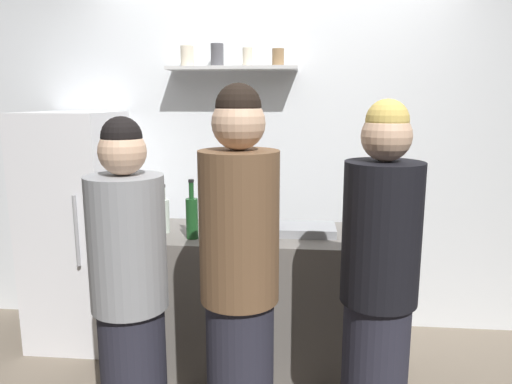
% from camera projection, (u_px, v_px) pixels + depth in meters
% --- Properties ---
extents(back_wall_assembly, '(4.80, 0.32, 2.60)m').
position_uv_depth(back_wall_assembly, '(274.00, 151.00, 3.47)').
color(back_wall_assembly, white).
rests_on(back_wall_assembly, ground).
extents(refrigerator, '(0.57, 0.67, 1.59)m').
position_uv_depth(refrigerator, '(78.00, 228.00, 3.30)').
color(refrigerator, white).
rests_on(refrigerator, ground).
extents(counter, '(1.63, 0.60, 0.88)m').
position_uv_depth(counter, '(256.00, 301.00, 2.95)').
color(counter, '#66605B').
rests_on(counter, ground).
extents(baking_pan, '(0.34, 0.24, 0.05)m').
position_uv_depth(baking_pan, '(307.00, 230.00, 2.84)').
color(baking_pan, gray).
rests_on(baking_pan, counter).
extents(utensil_holder, '(0.12, 0.12, 0.21)m').
position_uv_depth(utensil_holder, '(361.00, 218.00, 2.98)').
color(utensil_holder, '#B2B2B7').
rests_on(utensil_holder, counter).
extents(wine_bottle_pale_glass, '(0.07, 0.07, 0.29)m').
position_uv_depth(wine_bottle_pale_glass, '(164.00, 214.00, 2.86)').
color(wine_bottle_pale_glass, '#B2BFB2').
rests_on(wine_bottle_pale_glass, counter).
extents(wine_bottle_dark_glass, '(0.08, 0.08, 0.29)m').
position_uv_depth(wine_bottle_dark_glass, '(269.00, 220.00, 2.76)').
color(wine_bottle_dark_glass, black).
rests_on(wine_bottle_dark_glass, counter).
extents(wine_bottle_green_glass, '(0.07, 0.07, 0.34)m').
position_uv_depth(wine_bottle_green_glass, '(192.00, 216.00, 2.73)').
color(wine_bottle_green_glass, '#19471E').
rests_on(wine_bottle_green_glass, counter).
extents(wine_bottle_amber_glass, '(0.08, 0.08, 0.31)m').
position_uv_depth(wine_bottle_amber_glass, '(231.00, 205.00, 3.09)').
color(wine_bottle_amber_glass, '#472814').
rests_on(wine_bottle_amber_glass, counter).
extents(water_bottle_plastic, '(0.08, 0.08, 0.21)m').
position_uv_depth(water_bottle_plastic, '(374.00, 228.00, 2.63)').
color(water_bottle_plastic, silver).
rests_on(water_bottle_plastic, counter).
extents(person_brown_jacket, '(0.34, 0.34, 1.74)m').
position_uv_depth(person_brown_jacket, '(240.00, 288.00, 2.07)').
color(person_brown_jacket, '#262633').
rests_on(person_brown_jacket, ground).
extents(person_blonde, '(0.34, 0.34, 1.67)m').
position_uv_depth(person_blonde, '(378.00, 292.00, 2.12)').
color(person_blonde, '#262633').
rests_on(person_blonde, ground).
extents(person_grey_hoodie, '(0.34, 0.34, 1.60)m').
position_uv_depth(person_grey_hoodie, '(130.00, 300.00, 2.14)').
color(person_grey_hoodie, '#262633').
rests_on(person_grey_hoodie, ground).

